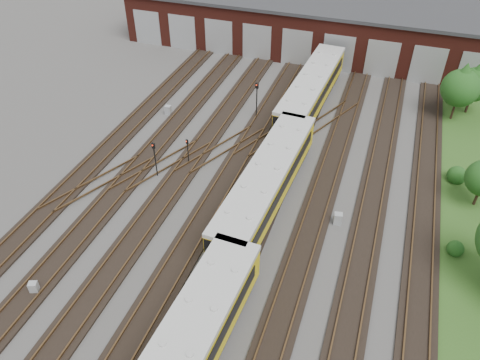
% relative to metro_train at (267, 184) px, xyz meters
% --- Properties ---
extents(ground, '(120.00, 120.00, 0.00)m').
position_rel_metro_train_xyz_m(ground, '(-2.00, -8.23, -2.07)').
color(ground, '#403E3C').
rests_on(ground, ground).
extents(track_network, '(30.40, 70.00, 0.33)m').
position_rel_metro_train_xyz_m(track_network, '(-2.17, -7.64, -1.97)').
color(track_network, black).
rests_on(track_network, ground).
extents(maintenance_shed, '(51.00, 12.50, 6.35)m').
position_rel_metro_train_xyz_m(maintenance_shed, '(-2.01, 31.75, 1.13)').
color(maintenance_shed, '#521B14').
rests_on(maintenance_shed, ground).
extents(metro_train, '(3.83, 48.61, 3.41)m').
position_rel_metro_train_xyz_m(metro_train, '(0.00, 0.00, 0.00)').
color(metro_train, black).
rests_on(metro_train, ground).
extents(signal_mast_0, '(0.28, 0.27, 3.35)m').
position_rel_metro_train_xyz_m(signal_mast_0, '(-9.90, 0.46, 0.06)').
color(signal_mast_0, black).
rests_on(signal_mast_0, ground).
extents(signal_mast_1, '(0.25, 0.24, 2.57)m').
position_rel_metro_train_xyz_m(signal_mast_1, '(-8.02, 2.88, -0.42)').
color(signal_mast_1, black).
rests_on(signal_mast_1, ground).
extents(signal_mast_2, '(0.32, 0.30, 3.87)m').
position_rel_metro_train_xyz_m(signal_mast_2, '(-4.77, 12.41, 0.38)').
color(signal_mast_2, black).
rests_on(signal_mast_2, ground).
extents(signal_mast_3, '(0.33, 0.32, 3.25)m').
position_rel_metro_train_xyz_m(signal_mast_3, '(-1.17, -2.71, 0.02)').
color(signal_mast_3, black).
rests_on(signal_mast_3, ground).
extents(relay_cabinet_0, '(0.67, 0.62, 0.91)m').
position_rel_metro_train_xyz_m(relay_cabinet_0, '(-11.76, -13.30, -1.62)').
color(relay_cabinet_0, '#9B9DA0').
rests_on(relay_cabinet_0, ground).
extents(relay_cabinet_1, '(0.61, 0.51, 1.00)m').
position_rel_metro_train_xyz_m(relay_cabinet_1, '(-13.52, 10.02, -1.58)').
color(relay_cabinet_1, '#9B9DA0').
rests_on(relay_cabinet_1, ground).
extents(relay_cabinet_2, '(0.75, 0.70, 1.01)m').
position_rel_metro_train_xyz_m(relay_cabinet_2, '(0.14, -9.14, -1.57)').
color(relay_cabinet_2, '#9B9DA0').
rests_on(relay_cabinet_2, ground).
extents(relay_cabinet_3, '(0.60, 0.52, 0.90)m').
position_rel_metro_train_xyz_m(relay_cabinet_3, '(-0.39, 5.16, -1.62)').
color(relay_cabinet_3, '#9B9DA0').
rests_on(relay_cabinet_3, ground).
extents(relay_cabinet_4, '(0.69, 0.61, 1.02)m').
position_rel_metro_train_xyz_m(relay_cabinet_4, '(5.77, -0.39, -1.57)').
color(relay_cabinet_4, '#9B9DA0').
rests_on(relay_cabinet_4, ground).
extents(tree_0, '(3.68, 3.68, 6.10)m').
position_rel_metro_train_xyz_m(tree_0, '(14.00, 18.66, 1.85)').
color(tree_0, '#2F1E15').
rests_on(tree_0, ground).
extents(tree_1, '(3.42, 3.42, 5.66)m').
position_rel_metro_train_xyz_m(tree_1, '(15.46, 20.51, 1.56)').
color(tree_1, '#2F1E15').
rests_on(tree_1, ground).
extents(bush_0, '(1.19, 1.19, 1.19)m').
position_rel_metro_train_xyz_m(bush_0, '(14.17, -0.60, -1.48)').
color(bush_0, '#204C15').
rests_on(bush_0, ground).
extents(bush_1, '(1.59, 1.59, 1.59)m').
position_rel_metro_train_xyz_m(bush_1, '(14.33, 8.15, -1.28)').
color(bush_1, '#204C15').
rests_on(bush_1, ground).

